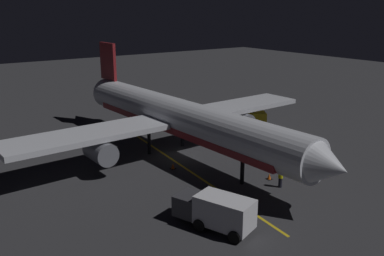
{
  "coord_description": "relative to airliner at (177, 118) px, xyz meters",
  "views": [
    {
      "loc": [
        22.82,
        34.15,
        14.78
      ],
      "look_at": [
        0.0,
        2.0,
        3.5
      ],
      "focal_mm": 39.44,
      "sensor_mm": 36.0,
      "label": 1
    }
  ],
  "objects": [
    {
      "name": "airliner",
      "position": [
        0.0,
        0.0,
        0.0
      ],
      "size": [
        34.46,
        38.99,
        10.6
      ],
      "color": "silver",
      "rests_on": "ground_plane"
    },
    {
      "name": "ground_crew_worker",
      "position": [
        -2.58,
        12.01,
        -3.1
      ],
      "size": [
        0.4,
        0.4,
        1.74
      ],
      "color": "black",
      "rests_on": "ground_plane"
    },
    {
      "name": "apron_guide_stripe",
      "position": [
        1.6,
        4.61,
        -3.98
      ],
      "size": [
        2.94,
        26.9,
        0.01
      ],
      "primitive_type": "cube",
      "rotation": [
        0.0,
        0.0,
        -0.1
      ],
      "color": "gold",
      "rests_on": "ground_plane"
    },
    {
      "name": "traffic_cone_near_right",
      "position": [
        -3.08,
        10.24,
        -3.74
      ],
      "size": [
        0.5,
        0.5,
        0.55
      ],
      "color": "#EA590F",
      "rests_on": "ground_plane"
    },
    {
      "name": "traffic_cone_near_left",
      "position": [
        2.55,
        3.11,
        -3.74
      ],
      "size": [
        0.5,
        0.5,
        0.55
      ],
      "color": "#EA590F",
      "rests_on": "ground_plane"
    },
    {
      "name": "baggage_truck",
      "position": [
        6.2,
        14.34,
        -2.73
      ],
      "size": [
        3.93,
        6.08,
        2.46
      ],
      "color": "silver",
      "rests_on": "ground_plane"
    },
    {
      "name": "ground_plane",
      "position": [
        -0.03,
        0.61,
        -4.09
      ],
      "size": [
        180.0,
        180.0,
        0.2
      ],
      "primitive_type": "cube",
      "color": "#303034"
    },
    {
      "name": "catering_truck",
      "position": [
        -11.74,
        -3.17,
        -2.8
      ],
      "size": [
        6.47,
        5.23,
        2.24
      ],
      "color": "gold",
      "rests_on": "ground_plane"
    }
  ]
}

